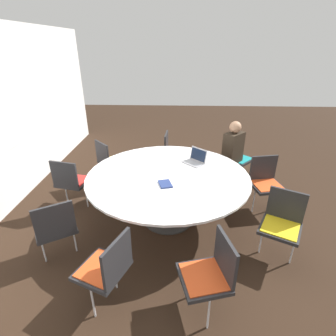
{
  "coord_description": "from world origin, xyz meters",
  "views": [
    {
      "loc": [
        -3.21,
        -0.13,
        2.38
      ],
      "look_at": [
        0.0,
        0.0,
        0.85
      ],
      "focal_mm": 28.0,
      "sensor_mm": 36.0,
      "label": 1
    }
  ],
  "objects_px": {
    "chair_6": "(211,271)",
    "spiral_notebook": "(165,184)",
    "chair_1": "(173,151)",
    "chair_8": "(266,180)",
    "chair_0": "(236,155)",
    "person_0": "(234,149)",
    "chair_4": "(55,226)",
    "chair_5": "(107,266)",
    "chair_2": "(109,159)",
    "laptop": "(196,159)",
    "chair_3": "(71,180)",
    "chair_7": "(282,221)"
  },
  "relations": [
    {
      "from": "chair_4",
      "to": "chair_8",
      "type": "height_order",
      "value": "same"
    },
    {
      "from": "person_0",
      "to": "chair_4",
      "type": "bearing_deg",
      "value": -5.81
    },
    {
      "from": "chair_2",
      "to": "chair_8",
      "type": "relative_size",
      "value": 1.0
    },
    {
      "from": "chair_1",
      "to": "chair_8",
      "type": "height_order",
      "value": "same"
    },
    {
      "from": "laptop",
      "to": "chair_6",
      "type": "bearing_deg",
      "value": -44.36
    },
    {
      "from": "chair_7",
      "to": "chair_4",
      "type": "bearing_deg",
      "value": 32.68
    },
    {
      "from": "chair_6",
      "to": "person_0",
      "type": "bearing_deg",
      "value": -29.1
    },
    {
      "from": "chair_6",
      "to": "chair_8",
      "type": "relative_size",
      "value": 1.0
    },
    {
      "from": "chair_0",
      "to": "laptop",
      "type": "distance_m",
      "value": 1.27
    },
    {
      "from": "chair_0",
      "to": "person_0",
      "type": "bearing_deg",
      "value": 19.0
    },
    {
      "from": "person_0",
      "to": "chair_7",
      "type": "bearing_deg",
      "value": 52.45
    },
    {
      "from": "chair_0",
      "to": "chair_1",
      "type": "distance_m",
      "value": 1.19
    },
    {
      "from": "chair_1",
      "to": "chair_6",
      "type": "height_order",
      "value": "same"
    },
    {
      "from": "chair_5",
      "to": "chair_7",
      "type": "xyz_separation_m",
      "value": [
        0.77,
        -1.87,
        0.0
      ]
    },
    {
      "from": "chair_2",
      "to": "person_0",
      "type": "xyz_separation_m",
      "value": [
        0.07,
        -2.2,
        0.2
      ]
    },
    {
      "from": "chair_1",
      "to": "chair_7",
      "type": "xyz_separation_m",
      "value": [
        -2.17,
        -1.33,
        0.0
      ]
    },
    {
      "from": "chair_5",
      "to": "laptop",
      "type": "xyz_separation_m",
      "value": [
        1.84,
        -0.91,
        0.3
      ]
    },
    {
      "from": "chair_3",
      "to": "chair_6",
      "type": "height_order",
      "value": "same"
    },
    {
      "from": "chair_6",
      "to": "spiral_notebook",
      "type": "relative_size",
      "value": 3.5
    },
    {
      "from": "chair_2",
      "to": "chair_5",
      "type": "distance_m",
      "value": 2.54
    },
    {
      "from": "chair_1",
      "to": "chair_3",
      "type": "bearing_deg",
      "value": -46.65
    },
    {
      "from": "chair_1",
      "to": "chair_2",
      "type": "distance_m",
      "value": 1.22
    },
    {
      "from": "laptop",
      "to": "chair_0",
      "type": "bearing_deg",
      "value": 93.14
    },
    {
      "from": "chair_7",
      "to": "laptop",
      "type": "distance_m",
      "value": 1.47
    },
    {
      "from": "chair_7",
      "to": "chair_8",
      "type": "bearing_deg",
      "value": -67.75
    },
    {
      "from": "chair_3",
      "to": "spiral_notebook",
      "type": "distance_m",
      "value": 1.59
    },
    {
      "from": "chair_4",
      "to": "chair_5",
      "type": "distance_m",
      "value": 0.93
    },
    {
      "from": "person_0",
      "to": "laptop",
      "type": "xyz_separation_m",
      "value": [
        -0.7,
        0.7,
        0.1
      ]
    },
    {
      "from": "chair_2",
      "to": "chair_3",
      "type": "distance_m",
      "value": 0.89
    },
    {
      "from": "chair_1",
      "to": "spiral_notebook",
      "type": "height_order",
      "value": "chair_1"
    },
    {
      "from": "spiral_notebook",
      "to": "chair_5",
      "type": "bearing_deg",
      "value": 157.03
    },
    {
      "from": "chair_1",
      "to": "person_0",
      "type": "relative_size",
      "value": 0.71
    },
    {
      "from": "chair_2",
      "to": "spiral_notebook",
      "type": "relative_size",
      "value": 3.5
    },
    {
      "from": "chair_8",
      "to": "chair_4",
      "type": "bearing_deg",
      "value": 12.99
    },
    {
      "from": "chair_3",
      "to": "chair_8",
      "type": "distance_m",
      "value": 2.97
    },
    {
      "from": "chair_7",
      "to": "laptop",
      "type": "relative_size",
      "value": 2.29
    },
    {
      "from": "chair_6",
      "to": "chair_3",
      "type": "bearing_deg",
      "value": 34.11
    },
    {
      "from": "chair_0",
      "to": "chair_2",
      "type": "distance_m",
      "value": 2.33
    },
    {
      "from": "chair_7",
      "to": "laptop",
      "type": "height_order",
      "value": "laptop"
    },
    {
      "from": "chair_0",
      "to": "laptop",
      "type": "bearing_deg",
      "value": 3.14
    },
    {
      "from": "chair_1",
      "to": "chair_3",
      "type": "relative_size",
      "value": 1.0
    },
    {
      "from": "chair_4",
      "to": "chair_5",
      "type": "height_order",
      "value": "same"
    },
    {
      "from": "chair_3",
      "to": "chair_1",
      "type": "bearing_deg",
      "value": 51.77
    },
    {
      "from": "chair_6",
      "to": "spiral_notebook",
      "type": "bearing_deg",
      "value": 7.48
    },
    {
      "from": "chair_5",
      "to": "spiral_notebook",
      "type": "bearing_deg",
      "value": -0.83
    },
    {
      "from": "chair_0",
      "to": "chair_4",
      "type": "relative_size",
      "value": 1.0
    },
    {
      "from": "chair_5",
      "to": "chair_3",
      "type": "bearing_deg",
      "value": 52.53
    },
    {
      "from": "chair_3",
      "to": "chair_7",
      "type": "bearing_deg",
      "value": -5.48
    },
    {
      "from": "chair_1",
      "to": "chair_8",
      "type": "relative_size",
      "value": 1.0
    },
    {
      "from": "chair_1",
      "to": "chair_2",
      "type": "height_order",
      "value": "same"
    }
  ]
}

